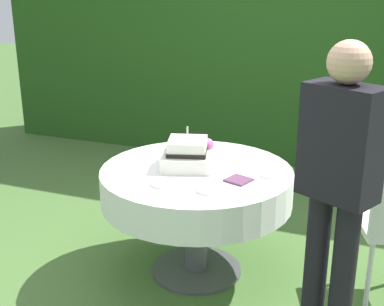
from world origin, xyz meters
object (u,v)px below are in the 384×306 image
at_px(serving_plate_far, 223,149).
at_px(serving_plate_right, 208,190).
at_px(cake_table, 196,187).
at_px(standing_person, 338,182).
at_px(serving_plate_near, 163,183).
at_px(wedding_cake, 188,154).
at_px(napkin_stack, 239,180).
at_px(serving_plate_left, 270,175).

distance_m(serving_plate_far, serving_plate_right, 0.74).
distance_m(cake_table, standing_person, 1.04).
bearing_deg(serving_plate_near, wedding_cake, 85.10).
bearing_deg(wedding_cake, napkin_stack, -18.19).
relative_size(serving_plate_left, serving_plate_right, 0.84).
height_order(serving_plate_far, serving_plate_left, same).
distance_m(cake_table, serving_plate_far, 0.44).
relative_size(serving_plate_far, standing_person, 0.06).
relative_size(cake_table, serving_plate_near, 8.41).
height_order(serving_plate_near, serving_plate_left, same).
xyz_separation_m(wedding_cake, serving_plate_left, (0.52, 0.02, -0.08)).
height_order(cake_table, napkin_stack, napkin_stack).
distance_m(serving_plate_left, napkin_stack, 0.21).
distance_m(serving_plate_near, serving_plate_right, 0.28).
relative_size(cake_table, standing_person, 0.75).
relative_size(cake_table, napkin_stack, 9.11).
height_order(serving_plate_far, napkin_stack, same).
xyz_separation_m(cake_table, serving_plate_near, (-0.09, -0.31, 0.13)).
relative_size(serving_plate_left, napkin_stack, 0.85).
bearing_deg(serving_plate_right, napkin_stack, 61.57).
relative_size(cake_table, serving_plate_right, 8.97).
relative_size(wedding_cake, napkin_stack, 2.90).
bearing_deg(wedding_cake, standing_person, -26.00).
bearing_deg(standing_person, wedding_cake, 154.00).
bearing_deg(serving_plate_near, napkin_stack, 28.12).
relative_size(wedding_cake, serving_plate_right, 2.86).
bearing_deg(standing_person, serving_plate_right, 169.23).
distance_m(wedding_cake, standing_person, 1.07).
xyz_separation_m(serving_plate_near, serving_plate_far, (0.13, 0.73, 0.00)).
bearing_deg(serving_plate_left, serving_plate_near, -147.30).
distance_m(cake_table, serving_plate_near, 0.34).
relative_size(serving_plate_near, standing_person, 0.09).
bearing_deg(wedding_cake, serving_plate_right, -52.78).
bearing_deg(serving_plate_near, serving_plate_left, 32.70).
xyz_separation_m(serving_plate_right, standing_person, (0.70, -0.13, 0.20)).
bearing_deg(serving_plate_right, serving_plate_far, 101.67).
xyz_separation_m(serving_plate_far, napkin_stack, (0.26, -0.52, 0.00)).
relative_size(wedding_cake, standing_person, 0.24).
xyz_separation_m(serving_plate_near, napkin_stack, (0.39, 0.21, 0.00)).
bearing_deg(cake_table, serving_plate_left, 5.84).
bearing_deg(cake_table, napkin_stack, -17.62).
height_order(cake_table, wedding_cake, wedding_cake).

